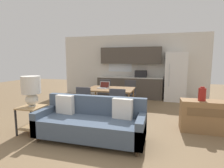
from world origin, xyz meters
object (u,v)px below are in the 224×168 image
(laptop, at_px, (104,87))
(dining_chair_near_right, at_px, (118,104))
(credenza, at_px, (207,116))
(dining_chair_near_left, at_px, (85,102))
(side_table, at_px, (32,115))
(vase, at_px, (202,94))
(couch, at_px, (91,123))
(table_lamp, at_px, (31,88))
(refrigerator, at_px, (175,77))
(dining_chair_far_right, at_px, (130,92))
(dining_chair_far_left, at_px, (105,91))
(dining_table, at_px, (110,91))

(laptop, bearing_deg, dining_chair_near_right, -45.34)
(credenza, xyz_separation_m, dining_chair_near_left, (-2.94, 0.01, 0.15))
(side_table, distance_m, vase, 3.77)
(couch, bearing_deg, side_table, -177.28)
(couch, height_order, table_lamp, table_lamp)
(refrigerator, height_order, laptop, refrigerator)
(vase, height_order, dining_chair_near_left, vase)
(laptop, bearing_deg, couch, -72.33)
(refrigerator, xyz_separation_m, dining_chair_near_left, (-2.47, -3.09, -0.45))
(couch, height_order, laptop, laptop)
(refrigerator, bearing_deg, dining_chair_near_left, -128.58)
(credenza, relative_size, vase, 3.63)
(couch, height_order, dining_chair_far_right, dining_chair_far_right)
(table_lamp, bearing_deg, laptop, 62.10)
(couch, xyz_separation_m, dining_chair_near_right, (0.32, 1.01, 0.16))
(dining_chair_far_right, height_order, laptop, laptop)
(dining_chair_far_right, xyz_separation_m, dining_chair_near_right, (0.00, -1.73, 0.00))
(dining_chair_near_right, xyz_separation_m, dining_chair_far_left, (-0.91, 1.74, 0.00))
(dining_table, relative_size, dining_chair_far_left, 1.55)
(dining_chair_near_right, bearing_deg, dining_chair_near_left, -2.32)
(credenza, distance_m, laptop, 2.87)
(vase, bearing_deg, dining_chair_far_right, 137.58)
(couch, xyz_separation_m, dining_chair_far_right, (0.32, 2.74, 0.16))
(dining_table, bearing_deg, couch, -85.91)
(dining_table, xyz_separation_m, dining_chair_near_right, (0.45, -0.85, -0.18))
(refrigerator, bearing_deg, dining_chair_far_right, -138.63)
(table_lamp, distance_m, dining_chair_far_right, 3.29)
(dining_chair_near_left, bearing_deg, dining_chair_far_right, -116.73)
(credenza, bearing_deg, refrigerator, 98.65)
(credenza, height_order, dining_chair_far_left, dining_chair_far_left)
(credenza, relative_size, dining_chair_far_left, 1.25)
(side_table, distance_m, dining_chair_near_right, 2.00)
(side_table, relative_size, credenza, 0.53)
(credenza, xyz_separation_m, dining_chair_near_right, (-2.04, -0.00, 0.15))
(dining_table, relative_size, dining_chair_near_right, 1.55)
(dining_chair_far_right, relative_size, laptop, 2.59)
(dining_table, relative_size, table_lamp, 2.13)
(couch, distance_m, table_lamp, 1.51)
(dining_chair_near_left, bearing_deg, couch, 120.58)
(credenza, height_order, dining_chair_near_left, dining_chair_near_left)
(refrigerator, bearing_deg, laptop, -134.84)
(dining_table, bearing_deg, dining_chair_near_left, -118.37)
(refrigerator, xyz_separation_m, table_lamp, (-3.25, -4.17, 0.04))
(couch, bearing_deg, dining_chair_near_left, 119.60)
(table_lamp, height_order, dining_chair_near_right, table_lamp)
(side_table, relative_size, vase, 1.92)
(vase, bearing_deg, couch, -155.64)
(dining_chair_near_left, distance_m, dining_chair_far_left, 1.72)
(dining_chair_far_right, bearing_deg, dining_chair_near_right, -90.77)
(side_table, bearing_deg, dining_chair_near_right, 32.65)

